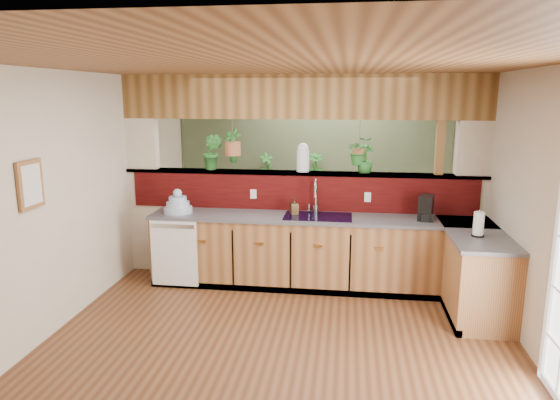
# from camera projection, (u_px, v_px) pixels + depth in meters

# --- Properties ---
(ground) EXTENTS (4.60, 7.00, 0.01)m
(ground) POSITION_uv_depth(u_px,v_px,m) (288.00, 319.00, 5.34)
(ground) COLOR #59331B
(ground) RESTS_ON ground
(ceiling) EXTENTS (4.60, 7.00, 0.01)m
(ceiling) POSITION_uv_depth(u_px,v_px,m) (289.00, 68.00, 4.80)
(ceiling) COLOR brown
(ceiling) RESTS_ON ground
(wall_back) EXTENTS (4.60, 0.02, 2.60)m
(wall_back) POSITION_uv_depth(u_px,v_px,m) (313.00, 158.00, 8.46)
(wall_back) COLOR beige
(wall_back) RESTS_ON ground
(wall_left) EXTENTS (0.02, 7.00, 2.60)m
(wall_left) POSITION_uv_depth(u_px,v_px,m) (77.00, 194.00, 5.37)
(wall_left) COLOR beige
(wall_left) RESTS_ON ground
(wall_right) EXTENTS (0.02, 7.00, 2.60)m
(wall_right) POSITION_uv_depth(u_px,v_px,m) (527.00, 207.00, 4.77)
(wall_right) COLOR beige
(wall_right) RESTS_ON ground
(pass_through_partition) EXTENTS (4.60, 0.21, 2.60)m
(pass_through_partition) POSITION_uv_depth(u_px,v_px,m) (303.00, 187.00, 6.40)
(pass_through_partition) COLOR beige
(pass_through_partition) RESTS_ON ground
(pass_through_ledge) EXTENTS (4.60, 0.21, 0.04)m
(pass_through_ledge) POSITION_uv_depth(u_px,v_px,m) (301.00, 173.00, 6.36)
(pass_through_ledge) COLOR brown
(pass_through_ledge) RESTS_ON ground
(header_beam) EXTENTS (4.60, 0.15, 0.55)m
(header_beam) POSITION_uv_depth(u_px,v_px,m) (301.00, 97.00, 6.16)
(header_beam) COLOR brown
(header_beam) RESTS_ON ground
(sage_backwall) EXTENTS (4.55, 0.02, 2.55)m
(sage_backwall) POSITION_uv_depth(u_px,v_px,m) (313.00, 158.00, 8.44)
(sage_backwall) COLOR #4D5E40
(sage_backwall) RESTS_ON ground
(countertop) EXTENTS (4.14, 1.52, 0.90)m
(countertop) POSITION_uv_depth(u_px,v_px,m) (366.00, 257.00, 5.98)
(countertop) COLOR brown
(countertop) RESTS_ON ground
(dishwasher) EXTENTS (0.58, 0.03, 0.82)m
(dishwasher) POSITION_uv_depth(u_px,v_px,m) (174.00, 253.00, 6.08)
(dishwasher) COLOR white
(dishwasher) RESTS_ON ground
(navy_sink) EXTENTS (0.82, 0.50, 0.18)m
(navy_sink) POSITION_uv_depth(u_px,v_px,m) (318.00, 223.00, 6.08)
(navy_sink) COLOR black
(navy_sink) RESTS_ON countertop
(framed_print) EXTENTS (0.04, 0.35, 0.45)m
(framed_print) POSITION_uv_depth(u_px,v_px,m) (31.00, 185.00, 4.54)
(framed_print) COLOR brown
(framed_print) RESTS_ON wall_left
(faucet) EXTENTS (0.19, 0.19, 0.44)m
(faucet) POSITION_uv_depth(u_px,v_px,m) (315.00, 195.00, 6.18)
(faucet) COLOR #B7B7B2
(faucet) RESTS_ON countertop
(dish_stack) EXTENTS (0.35, 0.35, 0.31)m
(dish_stack) POSITION_uv_depth(u_px,v_px,m) (178.00, 205.00, 6.22)
(dish_stack) COLOR #A3B5D2
(dish_stack) RESTS_ON countertop
(soap_dispenser) EXTENTS (0.12, 0.12, 0.21)m
(soap_dispenser) POSITION_uv_depth(u_px,v_px,m) (294.00, 206.00, 6.17)
(soap_dispenser) COLOR #3D2916
(soap_dispenser) RESTS_ON countertop
(coffee_maker) EXTENTS (0.16, 0.26, 0.29)m
(coffee_maker) POSITION_uv_depth(u_px,v_px,m) (426.00, 209.00, 5.87)
(coffee_maker) COLOR black
(coffee_maker) RESTS_ON countertop
(paper_towel) EXTENTS (0.13, 0.13, 0.28)m
(paper_towel) POSITION_uv_depth(u_px,v_px,m) (479.00, 225.00, 5.19)
(paper_towel) COLOR black
(paper_towel) RESTS_ON countertop
(glass_jar) EXTENTS (0.16, 0.16, 0.36)m
(glass_jar) POSITION_uv_depth(u_px,v_px,m) (303.00, 157.00, 6.32)
(glass_jar) COLOR silver
(glass_jar) RESTS_ON pass_through_ledge
(ledge_plant_left) EXTENTS (0.29, 0.24, 0.47)m
(ledge_plant_left) POSITION_uv_depth(u_px,v_px,m) (212.00, 152.00, 6.46)
(ledge_plant_left) COLOR #246525
(ledge_plant_left) RESTS_ON pass_through_ledge
(ledge_plant_right) EXTENTS (0.20, 0.20, 0.36)m
(ledge_plant_right) POSITION_uv_depth(u_px,v_px,m) (365.00, 159.00, 6.22)
(ledge_plant_right) COLOR #246525
(ledge_plant_right) RESTS_ON pass_through_ledge
(hanging_plant_a) EXTENTS (0.27, 0.22, 0.56)m
(hanging_plant_a) POSITION_uv_depth(u_px,v_px,m) (232.00, 135.00, 6.38)
(hanging_plant_a) COLOR brown
(hanging_plant_a) RESTS_ON header_beam
(hanging_plant_b) EXTENTS (0.37, 0.34, 0.50)m
(hanging_plant_b) POSITION_uv_depth(u_px,v_px,m) (360.00, 139.00, 6.17)
(hanging_plant_b) COLOR brown
(hanging_plant_b) RESTS_ON header_beam
(shelving_console) EXTENTS (1.37, 0.50, 0.90)m
(shelving_console) POSITION_uv_depth(u_px,v_px,m) (297.00, 206.00, 8.42)
(shelving_console) COLOR black
(shelving_console) RESTS_ON ground
(shelf_plant_a) EXTENTS (0.28, 0.24, 0.45)m
(shelf_plant_a) POSITION_uv_depth(u_px,v_px,m) (266.00, 166.00, 8.35)
(shelf_plant_a) COLOR #246525
(shelf_plant_a) RESTS_ON shelving_console
(shelf_plant_b) EXTENTS (0.31, 0.31, 0.45)m
(shelf_plant_b) POSITION_uv_depth(u_px,v_px,m) (315.00, 167.00, 8.24)
(shelf_plant_b) COLOR #246525
(shelf_plant_b) RESTS_ON shelving_console
(floor_plant) EXTENTS (0.82, 0.78, 0.72)m
(floor_plant) POSITION_uv_depth(u_px,v_px,m) (390.00, 233.00, 7.31)
(floor_plant) COLOR #246525
(floor_plant) RESTS_ON ground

